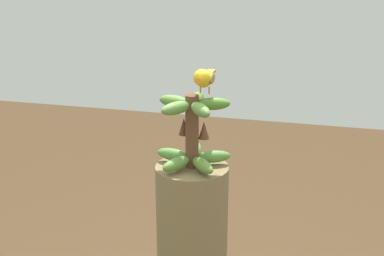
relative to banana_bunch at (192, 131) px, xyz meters
The scene contains 2 objects.
banana_bunch is the anchor object (origin of this frame).
perched_bird 0.18m from the banana_bunch, 23.06° to the left, with size 0.06×0.22×0.09m.
Camera 1 is at (0.42, -1.61, 1.77)m, focal length 49.31 mm.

